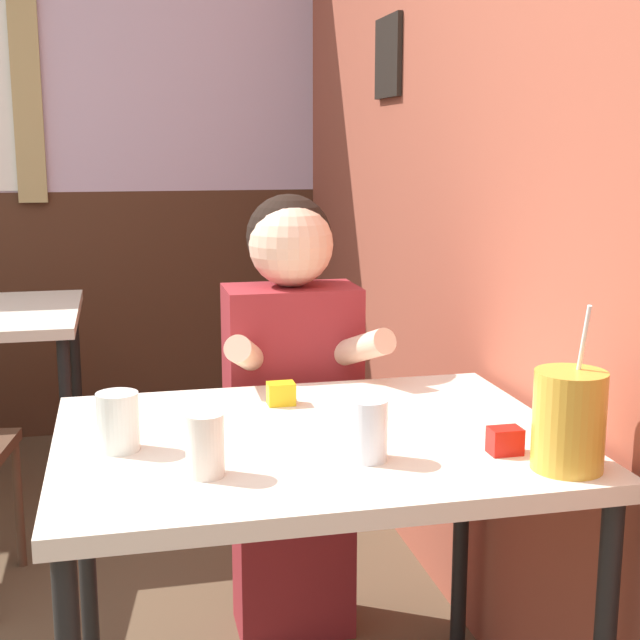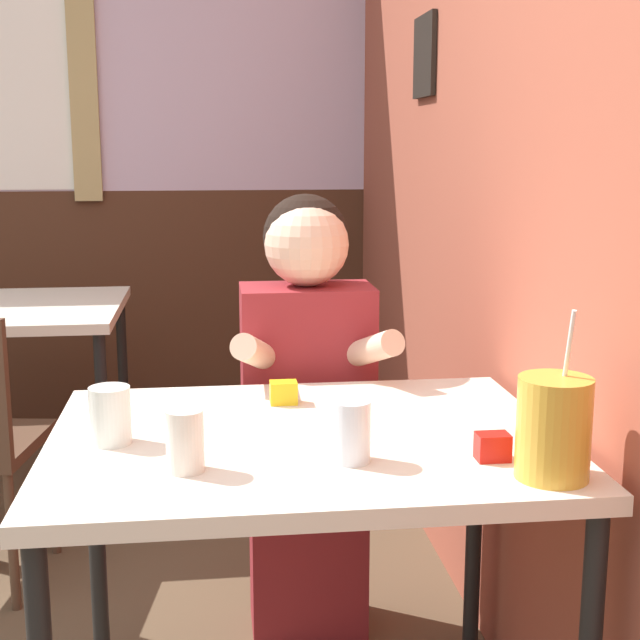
# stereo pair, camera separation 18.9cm
# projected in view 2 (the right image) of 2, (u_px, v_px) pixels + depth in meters

# --- Properties ---
(brick_wall_right) EXTENTS (0.08, 4.70, 2.70)m
(brick_wall_right) POSITION_uv_depth(u_px,v_px,m) (448.00, 129.00, 2.75)
(brick_wall_right) COLOR #9E4C38
(brick_wall_right) RESTS_ON ground_plane
(back_wall) EXTENTS (5.22, 0.09, 2.70)m
(back_wall) POSITION_uv_depth(u_px,v_px,m) (113.00, 132.00, 3.95)
(back_wall) COLOR silver
(back_wall) RESTS_ON ground_plane
(main_table) EXTENTS (1.01, 0.77, 0.74)m
(main_table) POSITION_uv_depth(u_px,v_px,m) (305.00, 467.00, 1.79)
(main_table) COLOR beige
(main_table) RESTS_ON ground_plane
(background_table) EXTENTS (0.77, 0.78, 0.74)m
(background_table) POSITION_uv_depth(u_px,v_px,m) (13.00, 327.00, 3.21)
(background_table) COLOR beige
(background_table) RESTS_ON ground_plane
(person_seated) EXTENTS (0.42, 0.41, 1.18)m
(person_seated) POSITION_uv_depth(u_px,v_px,m) (307.00, 404.00, 2.34)
(person_seated) COLOR maroon
(person_seated) RESTS_ON ground_plane
(cocktail_pitcher) EXTENTS (0.13, 0.13, 0.30)m
(cocktail_pitcher) POSITION_uv_depth(u_px,v_px,m) (554.00, 428.00, 1.53)
(cocktail_pitcher) COLOR gold
(cocktail_pitcher) RESTS_ON main_table
(glass_near_pitcher) EXTENTS (0.07, 0.07, 0.11)m
(glass_near_pitcher) POSITION_uv_depth(u_px,v_px,m) (351.00, 431.00, 1.61)
(glass_near_pitcher) COLOR silver
(glass_near_pitcher) RESTS_ON main_table
(glass_center) EXTENTS (0.08, 0.08, 0.11)m
(glass_center) POSITION_uv_depth(u_px,v_px,m) (110.00, 415.00, 1.71)
(glass_center) COLOR silver
(glass_center) RESTS_ON main_table
(glass_far_side) EXTENTS (0.07, 0.07, 0.11)m
(glass_far_side) POSITION_uv_depth(u_px,v_px,m) (185.00, 441.00, 1.56)
(glass_far_side) COLOR silver
(glass_far_side) RESTS_ON main_table
(condiment_ketchup) EXTENTS (0.06, 0.04, 0.05)m
(condiment_ketchup) POSITION_uv_depth(u_px,v_px,m) (493.00, 447.00, 1.62)
(condiment_ketchup) COLOR #B7140F
(condiment_ketchup) RESTS_ON main_table
(condiment_mustard) EXTENTS (0.06, 0.04, 0.05)m
(condiment_mustard) POSITION_uv_depth(u_px,v_px,m) (284.00, 393.00, 1.98)
(condiment_mustard) COLOR yellow
(condiment_mustard) RESTS_ON main_table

